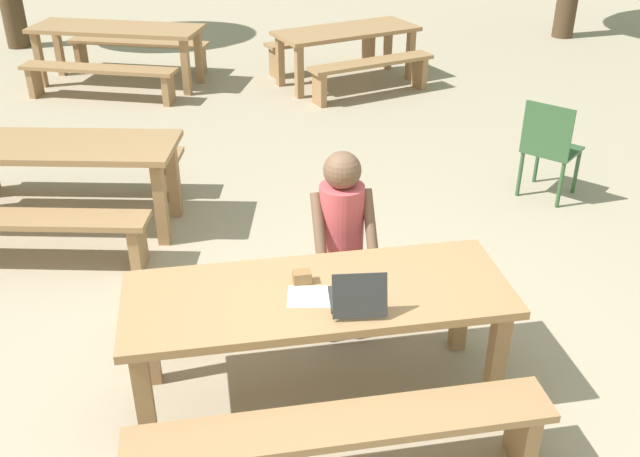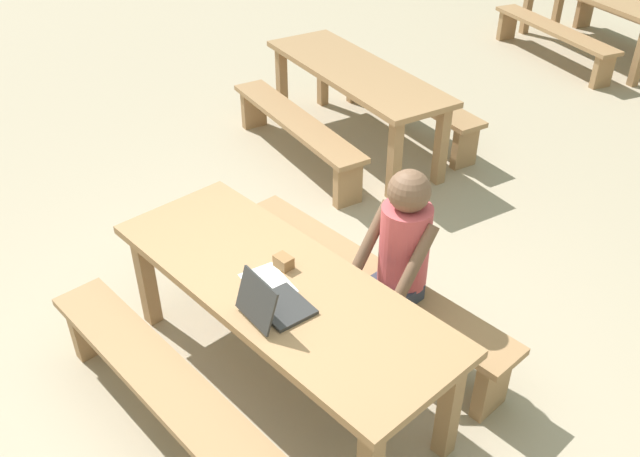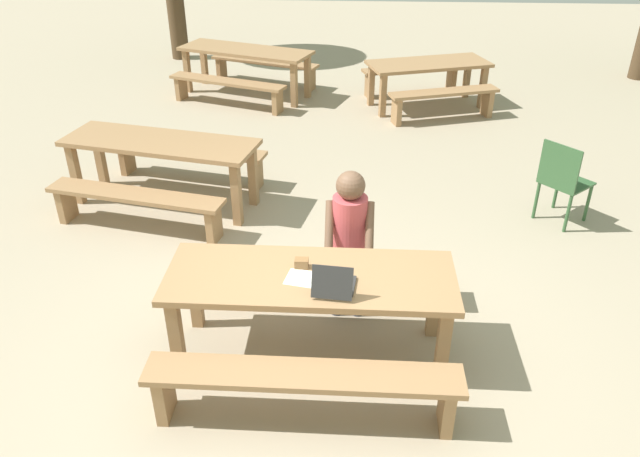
% 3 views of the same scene
% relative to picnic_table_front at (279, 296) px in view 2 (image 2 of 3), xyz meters
% --- Properties ---
extents(ground_plane, '(30.00, 30.00, 0.00)m').
position_rel_picnic_table_front_xyz_m(ground_plane, '(0.00, 0.00, -0.64)').
color(ground_plane, tan).
extents(picnic_table_front, '(2.14, 0.78, 0.74)m').
position_rel_picnic_table_front_xyz_m(picnic_table_front, '(0.00, 0.00, 0.00)').
color(picnic_table_front, '#9E754C').
rests_on(picnic_table_front, ground).
extents(bench_near, '(2.13, 0.30, 0.44)m').
position_rel_picnic_table_front_xyz_m(bench_near, '(0.00, -0.70, -0.30)').
color(bench_near, '#9E754C').
rests_on(bench_near, ground).
extents(bench_far, '(2.13, 0.30, 0.44)m').
position_rel_picnic_table_front_xyz_m(bench_far, '(0.00, 0.70, -0.30)').
color(bench_far, '#9E754C').
rests_on(bench_far, ground).
extents(laptop, '(0.31, 0.34, 0.25)m').
position_rel_picnic_table_front_xyz_m(laptop, '(0.18, -0.19, 0.16)').
color(laptop, '#2D2D2D').
rests_on(laptop, picnic_table_front).
extents(small_pouch, '(0.10, 0.07, 0.07)m').
position_rel_picnic_table_front_xyz_m(small_pouch, '(-0.07, 0.10, 0.14)').
color(small_pouch, olive).
rests_on(small_pouch, picnic_table_front).
extents(paper_sheet, '(0.33, 0.26, 0.00)m').
position_rel_picnic_table_front_xyz_m(paper_sheet, '(-0.03, -0.05, 0.10)').
color(paper_sheet, white).
rests_on(paper_sheet, picnic_table_front).
extents(person_seated, '(0.40, 0.40, 1.25)m').
position_rel_picnic_table_front_xyz_m(person_seated, '(0.27, 0.66, 0.10)').
color(person_seated, '#333847').
rests_on(person_seated, ground).
extents(picnic_table_mid, '(2.30, 1.42, 0.76)m').
position_rel_picnic_table_front_xyz_m(picnic_table_mid, '(-1.53, 6.38, 0.01)').
color(picnic_table_mid, '#9E754C').
rests_on(picnic_table_mid, ground).
extents(bench_mid_south, '(1.95, 0.95, 0.42)m').
position_rel_picnic_table_front_xyz_m(bench_mid_south, '(-1.74, 5.77, -0.31)').
color(bench_mid_south, '#9E754C').
rests_on(bench_mid_south, ground).
extents(bench_mid_north, '(1.95, 0.95, 0.42)m').
position_rel_picnic_table_front_xyz_m(bench_mid_north, '(-1.31, 6.98, -0.31)').
color(bench_mid_north, '#9E754C').
rests_on(bench_mid_north, ground).
extents(picnic_table_rear, '(2.22, 1.11, 0.76)m').
position_rel_picnic_table_front_xyz_m(picnic_table_rear, '(-1.82, 2.43, 0.01)').
color(picnic_table_rear, '#9E754C').
rests_on(picnic_table_rear, ground).
extents(bench_rear_south, '(1.94, 0.69, 0.43)m').
position_rel_picnic_table_front_xyz_m(bench_rear_south, '(-1.95, 1.82, -0.31)').
color(bench_rear_south, '#9E754C').
rests_on(bench_rear_south, ground).
extents(bench_rear_north, '(1.94, 0.69, 0.43)m').
position_rel_picnic_table_front_xyz_m(bench_rear_north, '(-1.69, 3.04, -0.31)').
color(bench_rear_north, '#9E754C').
rests_on(bench_rear_north, ground).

